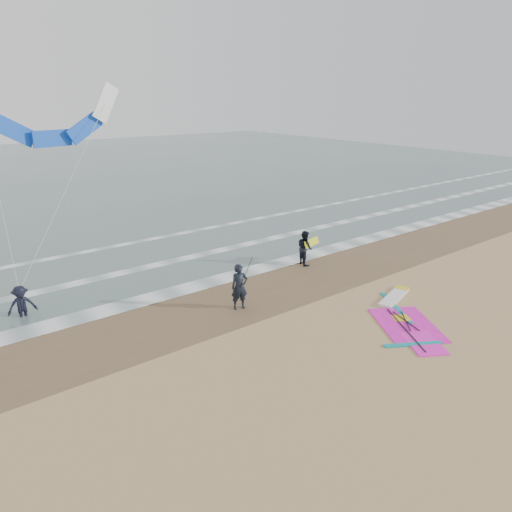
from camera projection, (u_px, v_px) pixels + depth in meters
ground at (350, 346)px, 16.69m from camera, size 120.00×120.00×0.00m
sea_water at (37, 174)px, 52.82m from camera, size 120.00×80.00×0.02m
wet_sand_band at (252, 292)px, 21.20m from camera, size 120.00×5.00×0.01m
foam_waterline at (203, 265)px, 24.54m from camera, size 120.00×9.15×0.02m
windsurf_rig at (404, 317)px, 18.82m from camera, size 5.20×4.92×0.13m
person_standing at (239, 287)px, 19.30m from camera, size 0.84×0.67×2.00m
person_walking at (305, 248)px, 24.45m from camera, size 0.89×1.04×1.88m
person_wading at (20, 298)px, 18.56m from camera, size 1.17×0.73×1.74m
held_pole at (245, 275)px, 19.32m from camera, size 0.17×0.86×1.82m
carried_kiteboard at (312, 242)px, 24.52m from camera, size 1.30×0.51×0.39m
surf_kite at (50, 121)px, 21.14m from camera, size 7.00×4.31×8.15m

